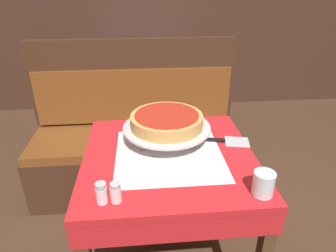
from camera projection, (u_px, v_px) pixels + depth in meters
dining_table_front at (169, 172)px, 1.38m from camera, size 0.76×0.76×0.76m
dining_table_rear at (145, 68)px, 3.05m from camera, size 0.85×0.85×0.75m
booth_bench at (137, 149)px, 2.24m from camera, size 1.48×0.53×1.09m
back_wall_panel at (148, 4)px, 3.29m from camera, size 6.00×0.04×2.40m
pizza_pan_stand at (167, 128)px, 1.41m from camera, size 0.41×0.41×0.08m
deep_dish_pizza at (167, 120)px, 1.39m from camera, size 0.34×0.34×0.06m
pizza_server at (222, 141)px, 1.44m from camera, size 0.29×0.12×0.01m
water_glass_near at (263, 184)px, 1.08m from camera, size 0.08×0.08×0.09m
salt_shaker at (101, 193)px, 1.04m from camera, size 0.04×0.04×0.08m
pepper_shaker at (116, 193)px, 1.04m from camera, size 0.04×0.04×0.08m
condiment_caddy at (136, 54)px, 2.95m from camera, size 0.12×0.12×0.15m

